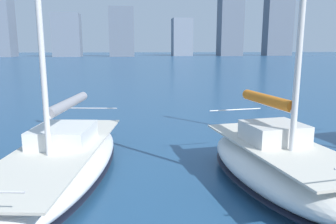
{
  "coord_description": "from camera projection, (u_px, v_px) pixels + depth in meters",
  "views": [
    {
      "loc": [
        1.14,
        2.65,
        4.02
      ],
      "look_at": [
        -0.15,
        -6.5,
        2.2
      ],
      "focal_mm": 35.0,
      "sensor_mm": 36.0,
      "label": 1
    }
  ],
  "objects": [
    {
      "name": "sailboat_orange",
      "position": [
        279.0,
        164.0,
        9.4
      ],
      "size": [
        3.41,
        6.82,
        11.13
      ],
      "color": "white",
      "rests_on": "ground"
    },
    {
      "name": "sailboat_grey",
      "position": [
        59.0,
        160.0,
        10.07
      ],
      "size": [
        4.37,
        9.39,
        12.58
      ],
      "color": "white",
      "rests_on": "ground"
    },
    {
      "name": "city_skyline",
      "position": [
        120.0,
        18.0,
        154.58
      ],
      "size": [
        169.44,
        17.47,
        50.27
      ],
      "color": "slate",
      "rests_on": "ground"
    }
  ]
}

